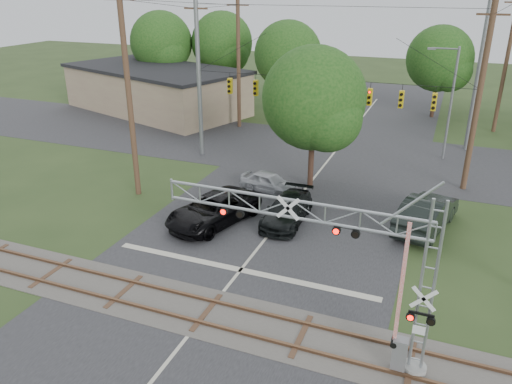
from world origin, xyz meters
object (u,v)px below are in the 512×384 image
at_px(traffic_signal_span, 338,91).
at_px(streetlight, 449,98).
at_px(crossing_gantry, 340,256).
at_px(sedan_silver, 269,182).
at_px(pickup_black, 213,209).
at_px(commercial_building, 156,89).
at_px(car_dark, 287,210).

relative_size(traffic_signal_span, streetlight, 2.34).
bearing_deg(crossing_gantry, sedan_silver, 119.09).
bearing_deg(pickup_black, streetlight, 72.32).
distance_m(traffic_signal_span, pickup_black, 12.29).
bearing_deg(commercial_building, sedan_silver, -23.10).
bearing_deg(traffic_signal_span, sedan_silver, -119.31).
bearing_deg(streetlight, car_dark, -116.91).
xyz_separation_m(sedan_silver, streetlight, (9.85, 10.96, 3.96)).
relative_size(pickup_black, commercial_building, 0.28).
xyz_separation_m(traffic_signal_span, streetlight, (6.96, 5.82, -1.08)).
distance_m(crossing_gantry, sedan_silver, 15.49).
distance_m(car_dark, commercial_building, 28.96).
distance_m(crossing_gantry, traffic_signal_span, 18.96).
height_order(traffic_signal_span, car_dark, traffic_signal_span).
relative_size(traffic_signal_span, commercial_building, 0.92).
bearing_deg(sedan_silver, traffic_signal_span, -17.45).
height_order(pickup_black, commercial_building, commercial_building).
xyz_separation_m(crossing_gantry, commercial_building, (-25.82, 29.53, -1.78)).
bearing_deg(car_dark, pickup_black, -157.21).
bearing_deg(streetlight, sedan_silver, -131.94).
bearing_deg(sedan_silver, crossing_gantry, -139.05).
xyz_separation_m(crossing_gantry, traffic_signal_span, (-4.46, 18.35, 1.68)).
xyz_separation_m(traffic_signal_span, commercial_building, (-21.36, 11.17, -3.46)).
bearing_deg(streetlight, commercial_building, 169.30).
bearing_deg(car_dark, streetlight, 62.37).
xyz_separation_m(crossing_gantry, car_dark, (-4.94, 9.52, -3.30)).
bearing_deg(commercial_building, crossing_gantry, -30.48).
relative_size(crossing_gantry, commercial_building, 0.46).
bearing_deg(streetlight, traffic_signal_span, -140.12).
bearing_deg(commercial_building, streetlight, 7.65).
bearing_deg(pickup_black, sedan_silver, 92.76).
bearing_deg(traffic_signal_span, pickup_black, -111.96).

